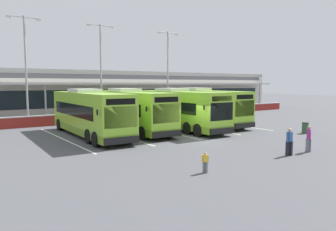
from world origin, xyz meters
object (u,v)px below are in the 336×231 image
object	(u,v)px
lamp_post_east	(168,68)
coach_bus_leftmost	(89,114)
lamp_post_centre	(101,66)
litter_bin	(305,128)
pedestrian_in_dark_coat	(289,141)
pedestrian_near_bin	(309,138)
pedestrian_child	(205,162)
coach_bus_left_centre	(130,111)
lamp_post_west	(26,63)
coach_bus_right_centre	(201,107)
coach_bus_centre	(177,110)

from	to	relation	value
lamp_post_east	coach_bus_leftmost	bearing A→B (deg)	-145.26
lamp_post_centre	litter_bin	world-z (taller)	lamp_post_centre
coach_bus_leftmost	pedestrian_in_dark_coat	xyz separation A→B (m)	(6.90, -13.49, -0.91)
coach_bus_leftmost	pedestrian_near_bin	xyz separation A→B (m)	(8.74, -13.58, -0.91)
pedestrian_child	lamp_post_centre	distance (m)	25.19
coach_bus_left_centre	lamp_post_west	xyz separation A→B (m)	(-6.36, 10.21, 4.50)
pedestrian_in_dark_coat	litter_bin	bearing A→B (deg)	26.52
pedestrian_in_dark_coat	lamp_post_east	distance (m)	25.83
litter_bin	pedestrian_near_bin	bearing A→B (deg)	-147.03
pedestrian_near_bin	lamp_post_east	xyz separation A→B (m)	(6.29, 24.00, 5.42)
pedestrian_in_dark_coat	litter_bin	size ratio (longest dim) A/B	1.74
coach_bus_left_centre	lamp_post_centre	distance (m)	11.14
pedestrian_in_dark_coat	lamp_post_east	world-z (taller)	lamp_post_east
coach_bus_leftmost	litter_bin	xyz separation A→B (m)	(15.50, -9.20, -1.32)
coach_bus_leftmost	pedestrian_in_dark_coat	distance (m)	15.18
coach_bus_right_centre	lamp_post_west	size ratio (longest dim) A/B	1.11
coach_bus_right_centre	pedestrian_near_bin	distance (m)	14.51
lamp_post_east	lamp_post_centre	bearing A→B (deg)	179.17
pedestrian_in_dark_coat	pedestrian_near_bin	distance (m)	1.85
coach_bus_centre	lamp_post_centre	xyz separation A→B (m)	(-2.62, 11.29, 4.50)
coach_bus_right_centre	pedestrian_in_dark_coat	xyz separation A→B (m)	(-5.35, -13.96, -0.91)
coach_bus_right_centre	pedestrian_child	bearing A→B (deg)	-130.44
coach_bus_centre	coach_bus_right_centre	world-z (taller)	same
pedestrian_in_dark_coat	lamp_post_centre	distance (m)	24.68
lamp_post_centre	coach_bus_leftmost	bearing A→B (deg)	-118.15
coach_bus_right_centre	lamp_post_west	bearing A→B (deg)	145.08
lamp_post_west	lamp_post_centre	distance (m)	8.09
pedestrian_in_dark_coat	lamp_post_centre	size ratio (longest dim) A/B	0.15
coach_bus_right_centre	litter_bin	xyz separation A→B (m)	(3.25, -9.67, -1.32)
coach_bus_left_centre	litter_bin	distance (m)	15.17
coach_bus_leftmost	lamp_post_east	bearing A→B (deg)	34.74
lamp_post_west	pedestrian_near_bin	bearing A→B (deg)	-65.30
coach_bus_left_centre	pedestrian_child	bearing A→B (deg)	-104.14
coach_bus_centre	coach_bus_right_centre	distance (m)	4.15
coach_bus_leftmost	coach_bus_left_centre	distance (m)	3.96
lamp_post_west	litter_bin	xyz separation A→B (m)	(17.93, -19.92, -5.82)
coach_bus_leftmost	pedestrian_child	bearing A→B (deg)	-88.21
coach_bus_leftmost	coach_bus_centre	bearing A→B (deg)	-5.02
coach_bus_right_centre	coach_bus_left_centre	bearing A→B (deg)	179.71
coach_bus_right_centre	pedestrian_child	distance (m)	18.27
pedestrian_child	lamp_post_east	xyz separation A→B (m)	(14.61, 23.83, 5.75)
coach_bus_right_centre	lamp_post_west	world-z (taller)	lamp_post_west
pedestrian_in_dark_coat	pedestrian_child	size ratio (longest dim) A/B	1.61
coach_bus_left_centre	pedestrian_in_dark_coat	distance (m)	14.34
coach_bus_right_centre	lamp_post_east	distance (m)	11.27
pedestrian_child	lamp_post_west	distance (m)	24.96
pedestrian_child	litter_bin	bearing A→B (deg)	15.58
coach_bus_leftmost	litter_bin	size ratio (longest dim) A/B	13.15
lamp_post_centre	lamp_post_east	size ratio (longest dim) A/B	1.00
pedestrian_in_dark_coat	pedestrian_near_bin	size ratio (longest dim) A/B	1.00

